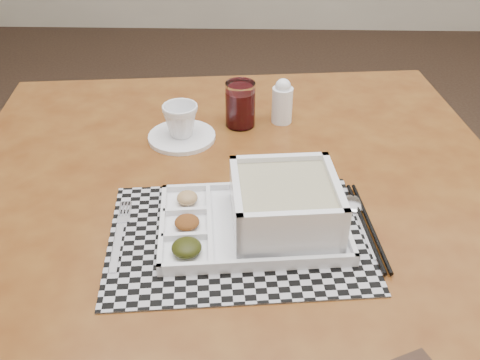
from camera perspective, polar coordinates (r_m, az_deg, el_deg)
name	(u,v)px	position (r m, az deg, el deg)	size (l,w,h in m)	color
floor	(339,230)	(2.26, 10.47, -5.32)	(5.00, 5.00, 0.00)	#312018
dining_table	(238,227)	(1.08, -0.26, -5.02)	(1.21, 1.21, 0.83)	#55260F
placemat	(238,236)	(0.92, -0.22, -6.01)	(0.44, 0.31, 0.00)	#AAA9B1
serving_tray	(274,211)	(0.92, 3.67, -3.29)	(0.34, 0.25, 0.10)	white
fork	(121,233)	(0.95, -12.56, -5.54)	(0.04, 0.19, 0.00)	silver
spoon	(356,208)	(1.00, 12.22, -2.94)	(0.04, 0.18, 0.01)	silver
chopsticks	(368,226)	(0.96, 13.46, -4.75)	(0.04, 0.24, 0.01)	black
saucer	(182,137)	(1.20, -6.22, 4.60)	(0.15, 0.15, 0.01)	white
cup	(181,120)	(1.18, -6.34, 6.34)	(0.08, 0.08, 0.07)	white
juice_glass	(240,106)	(1.23, 0.03, 7.90)	(0.07, 0.07, 0.11)	white
creamer_bottle	(282,102)	(1.25, 4.53, 8.34)	(0.05, 0.05, 0.11)	white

